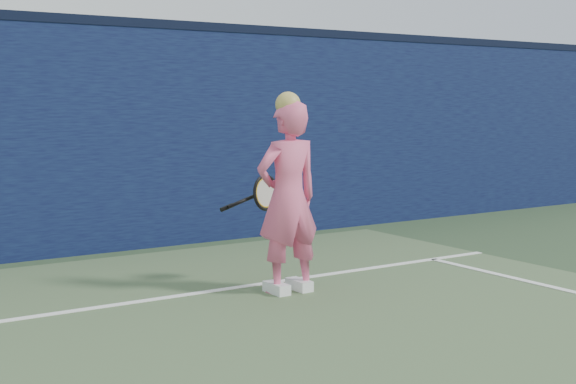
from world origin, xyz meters
TOP-DOWN VIEW (x-y plane):
  - player at (2.72, 3.63)m, footprint 0.62×0.41m
  - racket at (2.73, 4.07)m, footprint 0.64×0.16m

SIDE VIEW (x-z plane):
  - racket at x=2.73m, z-range 0.66..1.00m
  - player at x=2.72m, z-range -0.03..1.73m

